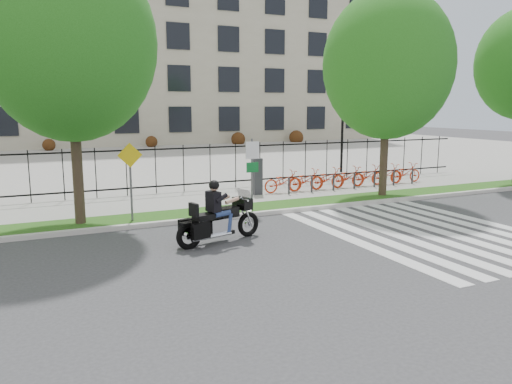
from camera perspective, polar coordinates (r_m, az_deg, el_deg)
name	(u,v)px	position (r m, az deg, el deg)	size (l,w,h in m)	color
ground	(286,250)	(13.31, 3.47, -6.67)	(120.00, 120.00, 0.00)	#373739
curb	(228,217)	(16.89, -3.17, -2.84)	(60.00, 0.20, 0.15)	beige
grass_verge	(219,212)	(17.67, -4.20, -2.29)	(60.00, 1.50, 0.15)	#1E4912
sidewalk	(197,200)	(19.98, -6.75, -0.92)	(60.00, 3.50, 0.15)	gray
plaza	(119,159)	(36.91, -15.37, 3.69)	(80.00, 34.00, 0.10)	gray
crosswalk_stripes	(425,231)	(16.10, 18.79, -4.25)	(5.70, 8.00, 0.01)	silver
iron_fence	(184,168)	(21.46, -8.28, 2.70)	(30.00, 0.06, 2.00)	black
office_building	(81,45)	(56.80, -19.40, 15.55)	(60.00, 21.90, 20.15)	#A8A087
lamp_post_right	(343,116)	(28.26, 9.88, 8.53)	(1.06, 0.70, 4.25)	black
street_tree_1	(70,43)	(16.33, -20.52, 15.69)	(5.12, 5.12, 8.42)	#33261B
street_tree_2	(388,65)	(20.98, 14.84, 13.88)	(5.13, 5.13, 8.18)	#33261B
bike_share_station	(346,177)	(22.80, 10.30, 1.71)	(8.86, 0.85, 1.50)	#2D2D33
sign_pole_regulatory	(252,165)	(17.48, -0.44, 3.14)	(0.50, 0.09, 2.50)	#59595B
sign_pole_warning	(130,171)	(16.20, -14.16, 2.32)	(0.78, 0.09, 2.49)	#59595B
motorcycle_rider	(219,218)	(13.90, -4.24, -2.93)	(2.72, 1.20, 2.14)	black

